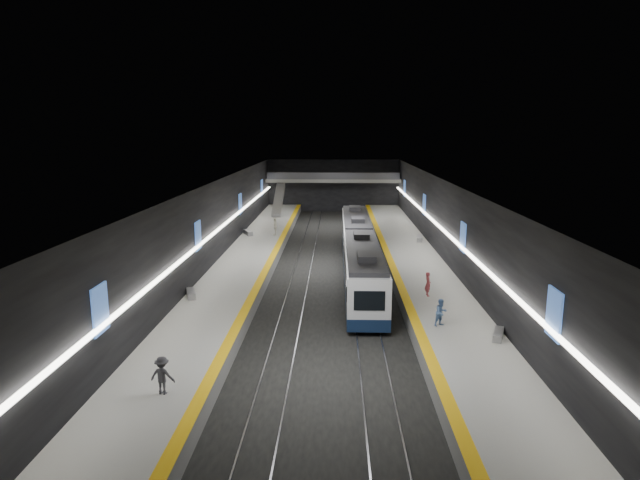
{
  "coord_description": "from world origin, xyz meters",
  "views": [
    {
      "loc": [
        0.5,
        -47.21,
        12.23
      ],
      "look_at": [
        -1.02,
        1.88,
        2.2
      ],
      "focal_mm": 30.0,
      "sensor_mm": 36.0,
      "label": 1
    }
  ],
  "objects_px": {
    "train": "(359,249)",
    "bench_right_far": "(420,238)",
    "bench_right_near": "(498,335)",
    "passenger_left_b": "(162,376)",
    "passenger_right_a": "(428,284)",
    "passenger_left_a": "(275,227)",
    "escalator": "(279,200)",
    "bench_left_near": "(191,294)",
    "bench_left_far": "(248,233)",
    "passenger_right_b": "(441,313)"
  },
  "relations": [
    {
      "from": "train",
      "to": "bench_left_far",
      "type": "xyz_separation_m",
      "value": [
        -11.73,
        12.19,
        -0.95
      ]
    },
    {
      "from": "passenger_right_a",
      "to": "passenger_left_b",
      "type": "bearing_deg",
      "value": 129.15
    },
    {
      "from": "bench_right_far",
      "to": "passenger_left_b",
      "type": "distance_m",
      "value": 37.36
    },
    {
      "from": "bench_left_far",
      "to": "bench_right_near",
      "type": "bearing_deg",
      "value": -82.2
    },
    {
      "from": "train",
      "to": "passenger_left_b",
      "type": "distance_m",
      "value": 25.97
    },
    {
      "from": "passenger_right_a",
      "to": "passenger_left_a",
      "type": "relative_size",
      "value": 0.9
    },
    {
      "from": "passenger_right_a",
      "to": "passenger_left_a",
      "type": "distance_m",
      "value": 25.31
    },
    {
      "from": "bench_right_near",
      "to": "passenger_left_b",
      "type": "height_order",
      "value": "passenger_left_b"
    },
    {
      "from": "passenger_right_b",
      "to": "passenger_left_a",
      "type": "relative_size",
      "value": 0.87
    },
    {
      "from": "bench_left_far",
      "to": "passenger_right_a",
      "type": "height_order",
      "value": "passenger_right_a"
    },
    {
      "from": "escalator",
      "to": "bench_right_near",
      "type": "distance_m",
      "value": 48.2
    },
    {
      "from": "bench_left_near",
      "to": "bench_right_near",
      "type": "distance_m",
      "value": 20.22
    },
    {
      "from": "bench_right_far",
      "to": "passenger_right_b",
      "type": "relative_size",
      "value": 1.25
    },
    {
      "from": "escalator",
      "to": "bench_left_near",
      "type": "height_order",
      "value": "escalator"
    },
    {
      "from": "bench_left_far",
      "to": "passenger_right_a",
      "type": "relative_size",
      "value": 1.2
    },
    {
      "from": "bench_left_far",
      "to": "passenger_right_a",
      "type": "bearing_deg",
      "value": -78.24
    },
    {
      "from": "passenger_left_a",
      "to": "passenger_left_b",
      "type": "distance_m",
      "value": 36.22
    },
    {
      "from": "bench_left_near",
      "to": "passenger_right_a",
      "type": "bearing_deg",
      "value": -16.59
    },
    {
      "from": "escalator",
      "to": "passenger_right_a",
      "type": "bearing_deg",
      "value": -69.0
    },
    {
      "from": "train",
      "to": "passenger_left_b",
      "type": "height_order",
      "value": "train"
    },
    {
      "from": "bench_left_near",
      "to": "passenger_right_b",
      "type": "xyz_separation_m",
      "value": [
        16.17,
        -5.13,
        0.59
      ]
    },
    {
      "from": "escalator",
      "to": "passenger_left_a",
      "type": "bearing_deg",
      "value": -85.24
    },
    {
      "from": "passenger_left_b",
      "to": "bench_left_near",
      "type": "bearing_deg",
      "value": -70.54
    },
    {
      "from": "bench_left_near",
      "to": "passenger_left_b",
      "type": "height_order",
      "value": "passenger_left_b"
    },
    {
      "from": "bench_right_near",
      "to": "bench_right_far",
      "type": "relative_size",
      "value": 0.84
    },
    {
      "from": "bench_left_near",
      "to": "bench_right_far",
      "type": "xyz_separation_m",
      "value": [
        18.71,
        19.84,
        0.02
      ]
    },
    {
      "from": "passenger_left_a",
      "to": "passenger_left_b",
      "type": "relative_size",
      "value": 1.1
    },
    {
      "from": "bench_right_far",
      "to": "passenger_left_a",
      "type": "height_order",
      "value": "passenger_left_a"
    },
    {
      "from": "passenger_right_a",
      "to": "passenger_left_a",
      "type": "height_order",
      "value": "passenger_left_a"
    },
    {
      "from": "passenger_right_b",
      "to": "bench_left_near",
      "type": "bearing_deg",
      "value": 131.69
    },
    {
      "from": "train",
      "to": "passenger_left_b",
      "type": "bearing_deg",
      "value": -111.43
    },
    {
      "from": "escalator",
      "to": "train",
      "type": "bearing_deg",
      "value": -70.21
    },
    {
      "from": "bench_right_near",
      "to": "escalator",
      "type": "bearing_deg",
      "value": 131.78
    },
    {
      "from": "passenger_left_a",
      "to": "passenger_left_b",
      "type": "xyz_separation_m",
      "value": [
        -0.8,
        -36.21,
        -0.09
      ]
    },
    {
      "from": "escalator",
      "to": "bench_right_far",
      "type": "distance_m",
      "value": 24.85
    },
    {
      "from": "escalator",
      "to": "bench_right_near",
      "type": "bearing_deg",
      "value": -69.33
    },
    {
      "from": "passenger_right_b",
      "to": "passenger_right_a",
      "type": "bearing_deg",
      "value": 57.3
    },
    {
      "from": "bench_left_far",
      "to": "passenger_left_a",
      "type": "xyz_separation_m",
      "value": [
        3.05,
        -0.15,
        0.69
      ]
    },
    {
      "from": "escalator",
      "to": "passenger_right_a",
      "type": "relative_size",
      "value": 4.75
    },
    {
      "from": "bench_right_near",
      "to": "passenger_left_b",
      "type": "bearing_deg",
      "value": -136.18
    },
    {
      "from": "passenger_right_b",
      "to": "passenger_left_b",
      "type": "xyz_separation_m",
      "value": [
        -13.65,
        -8.68,
        0.03
      ]
    },
    {
      "from": "passenger_left_b",
      "to": "bench_right_near",
      "type": "bearing_deg",
      "value": -148.14
    },
    {
      "from": "escalator",
      "to": "passenger_left_b",
      "type": "xyz_separation_m",
      "value": [
        0.51,
        -51.97,
        -1.06
      ]
    },
    {
      "from": "passenger_left_a",
      "to": "bench_left_near",
      "type": "bearing_deg",
      "value": -4.58
    },
    {
      "from": "train",
      "to": "bench_right_far",
      "type": "height_order",
      "value": "train"
    },
    {
      "from": "bench_left_far",
      "to": "passenger_left_a",
      "type": "distance_m",
      "value": 3.13
    },
    {
      "from": "bench_right_far",
      "to": "passenger_left_b",
      "type": "height_order",
      "value": "passenger_left_b"
    },
    {
      "from": "bench_left_near",
      "to": "passenger_right_a",
      "type": "xyz_separation_m",
      "value": [
        16.37,
        0.71,
        0.62
      ]
    },
    {
      "from": "bench_left_far",
      "to": "escalator",
      "type": "bearing_deg",
      "value": 59.02
    },
    {
      "from": "bench_left_near",
      "to": "bench_right_far",
      "type": "height_order",
      "value": "bench_right_far"
    }
  ]
}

